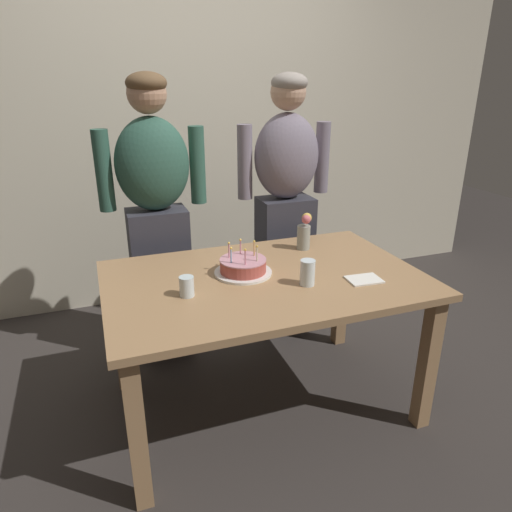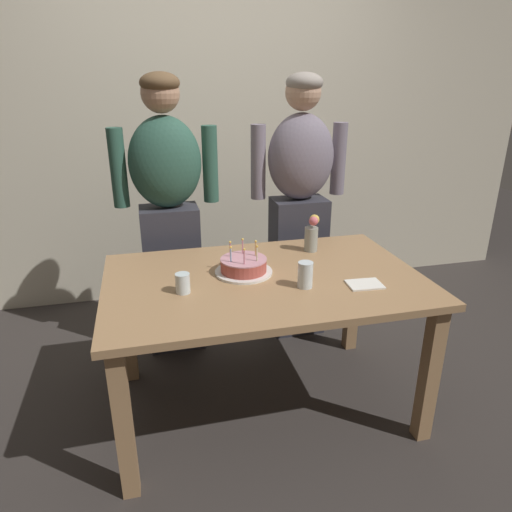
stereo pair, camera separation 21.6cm
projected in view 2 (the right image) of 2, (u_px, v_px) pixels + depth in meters
ground_plane at (263, 403)px, 2.45m from camera, size 10.00×10.00×0.00m
back_wall at (211, 125)px, 3.38m from camera, size 5.20×0.10×2.60m
dining_table at (264, 295)px, 2.22m from camera, size 1.50×0.96×0.74m
birthday_cake at (244, 266)px, 2.21m from camera, size 0.28×0.28×0.16m
water_glass_near at (305, 275)px, 2.06m from camera, size 0.07×0.07×0.12m
water_glass_far at (183, 283)px, 2.01m from camera, size 0.06×0.06×0.09m
napkin_stack at (365, 284)px, 2.09m from camera, size 0.16×0.13×0.01m
flower_vase at (312, 234)px, 2.48m from camera, size 0.08×0.08×0.21m
person_man_bearded at (169, 215)px, 2.70m from camera, size 0.61×0.27×1.66m
person_woman_cardigan at (299, 206)px, 2.88m from camera, size 0.61×0.27×1.66m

